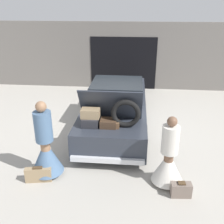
% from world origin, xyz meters
% --- Properties ---
extents(ground_plane, '(40.00, 40.00, 0.00)m').
position_xyz_m(ground_plane, '(0.00, 0.00, 0.00)').
color(ground_plane, '#ADA89E').
extents(garage_wall_back, '(12.00, 0.14, 2.80)m').
position_xyz_m(garage_wall_back, '(0.00, 3.76, 1.39)').
color(garage_wall_back, slate).
rests_on(garage_wall_back, ground_plane).
extents(car, '(1.80, 4.99, 1.71)m').
position_xyz_m(car, '(-0.00, -0.01, 0.59)').
color(car, '#2D333D').
rests_on(car, ground_plane).
extents(person_left, '(0.70, 0.70, 1.73)m').
position_xyz_m(person_left, '(-1.30, -2.72, 0.61)').
color(person_left, '#997051').
rests_on(person_left, ground_plane).
extents(person_right, '(0.66, 0.66, 1.54)m').
position_xyz_m(person_right, '(1.30, -2.79, 0.54)').
color(person_right, brown).
rests_on(person_right, ground_plane).
extents(suitcase_beside_left_person, '(0.57, 0.22, 0.35)m').
position_xyz_m(suitcase_beside_left_person, '(-1.42, -3.00, 0.16)').
color(suitcase_beside_left_person, '#9E8460').
rests_on(suitcase_beside_left_person, ground_plane).
extents(suitcase_beside_right_person, '(0.41, 0.21, 0.32)m').
position_xyz_m(suitcase_beside_right_person, '(1.54, -3.18, 0.15)').
color(suitcase_beside_right_person, '#75665B').
rests_on(suitcase_beside_right_person, ground_plane).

